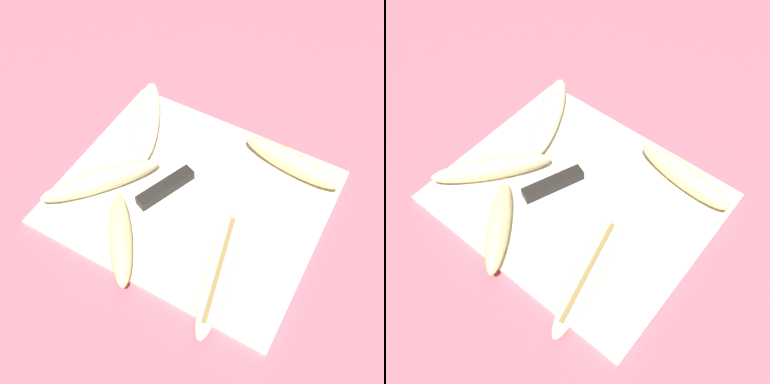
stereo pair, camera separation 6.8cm
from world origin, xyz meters
The scene contains 8 objects.
ground_plane centered at (0.00, 0.00, 0.00)m, with size 4.00×4.00×0.00m, color #C65160.
cutting_board centered at (0.00, 0.00, 0.01)m, with size 0.39×0.33×0.01m.
knife centered at (-0.03, 0.01, 0.02)m, with size 0.10×0.21×0.02m.
banana_cream_curved centered at (0.10, -0.09, 0.02)m, with size 0.08×0.20×0.02m.
banana_spotted_left centered at (-0.05, -0.12, 0.03)m, with size 0.12×0.14×0.03m.
banana_golden_short centered at (0.11, 0.12, 0.03)m, with size 0.17×0.06×0.04m.
banana_ripe_center centered at (-0.13, -0.05, 0.03)m, with size 0.14×0.17×0.03m.
banana_pale_long centered at (-0.14, 0.09, 0.03)m, with size 0.12×0.18×0.03m.
Camera 1 is at (0.19, -0.34, 0.58)m, focal length 42.00 mm.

